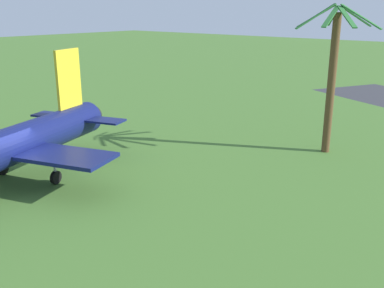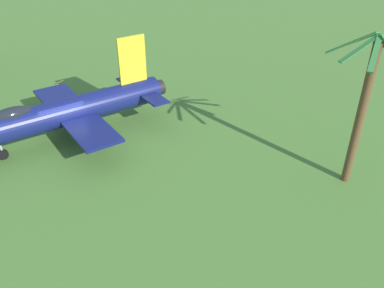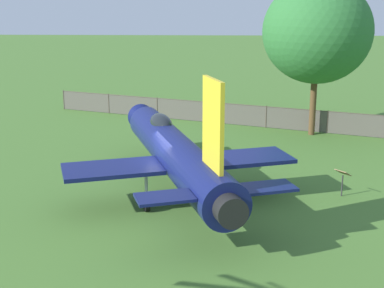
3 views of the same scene
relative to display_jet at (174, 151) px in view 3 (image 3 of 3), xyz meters
name	(u,v)px [view 3 (image 3 of 3)]	position (x,y,z in m)	size (l,w,h in m)	color
ground_plane	(177,196)	(0.33, 0.11, -1.87)	(200.00, 200.00, 0.00)	#47722D
display_jet	(174,151)	(0.00, 0.00, 0.00)	(13.97, 9.38, 5.55)	#111951
shade_tree	(317,32)	(-10.73, 7.49, 4.20)	(6.89, 6.26, 9.06)	brown
perimeter_fence	(266,116)	(-12.41, 4.90, -1.12)	(10.88, 28.70, 1.40)	#4C4238
info_plaque	(343,176)	(-0.01, 6.95, -1.02)	(0.72, 0.69, 1.14)	#333333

